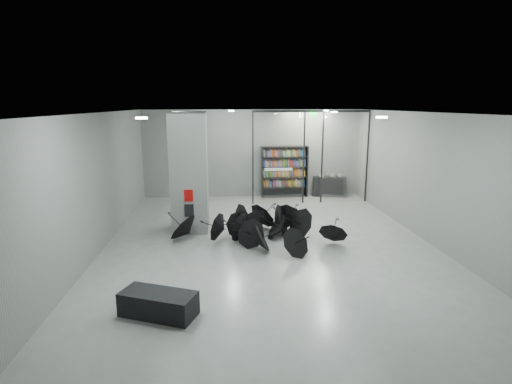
{
  "coord_description": "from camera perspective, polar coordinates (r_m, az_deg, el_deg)",
  "views": [
    {
      "loc": [
        -1.38,
        -11.38,
        4.25
      ],
      "look_at": [
        -0.3,
        1.5,
        1.4
      ],
      "focal_mm": 28.12,
      "sensor_mm": 36.0,
      "label": 1
    }
  ],
  "objects": [
    {
      "name": "column",
      "position": [
        13.61,
        -9.46,
        2.75
      ],
      "size": [
        1.2,
        1.2,
        4.0
      ],
      "primitive_type": "cube",
      "color": "slate",
      "rests_on": "ground"
    },
    {
      "name": "info_panel",
      "position": [
        13.25,
        -9.49,
        -2.61
      ],
      "size": [
        0.3,
        0.03,
        0.42
      ],
      "primitive_type": "cube",
      "color": "black",
      "rests_on": "column"
    },
    {
      "name": "exit_sign",
      "position": [
        17.1,
        8.12,
        10.88
      ],
      "size": [
        0.3,
        0.06,
        0.15
      ],
      "primitive_type": "cube",
      "color": "#0CE533",
      "rests_on": "room"
    },
    {
      "name": "room",
      "position": [
        11.55,
        2.11,
        5.43
      ],
      "size": [
        14.0,
        14.02,
        4.01
      ],
      "color": "gray",
      "rests_on": "ground"
    },
    {
      "name": "bench",
      "position": [
        8.74,
        -13.7,
        -15.19
      ],
      "size": [
        1.68,
        1.19,
        0.5
      ],
      "primitive_type": "cube",
      "rotation": [
        0.0,
        0.0,
        -0.38
      ],
      "color": "black",
      "rests_on": "ground"
    },
    {
      "name": "fire_cabinet",
      "position": [
        13.13,
        -9.57,
        -0.5
      ],
      "size": [
        0.28,
        0.04,
        0.38
      ],
      "primitive_type": "cube",
      "color": "#A50A07",
      "rests_on": "column"
    },
    {
      "name": "glass_partition",
      "position": [
        17.42,
        7.79,
        5.5
      ],
      "size": [
        5.06,
        0.08,
        4.0
      ],
      "color": "silver",
      "rests_on": "ground"
    },
    {
      "name": "bookshelf",
      "position": [
        18.6,
        4.06,
        2.91
      ],
      "size": [
        2.16,
        0.53,
        2.36
      ],
      "primitive_type": null,
      "rotation": [
        0.0,
        0.0,
        0.05
      ],
      "color": "black",
      "rests_on": "ground"
    },
    {
      "name": "shop_counter",
      "position": [
        19.15,
        10.39,
        0.82
      ],
      "size": [
        1.63,
        0.95,
        0.92
      ],
      "primitive_type": "cube",
      "rotation": [
        0.0,
        0.0,
        -0.23
      ],
      "color": "black",
      "rests_on": "ground"
    },
    {
      "name": "umbrella_cluster",
      "position": [
        12.88,
        0.96,
        -5.38
      ],
      "size": [
        5.83,
        3.88,
        1.27
      ],
      "color": "black",
      "rests_on": "ground"
    }
  ]
}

